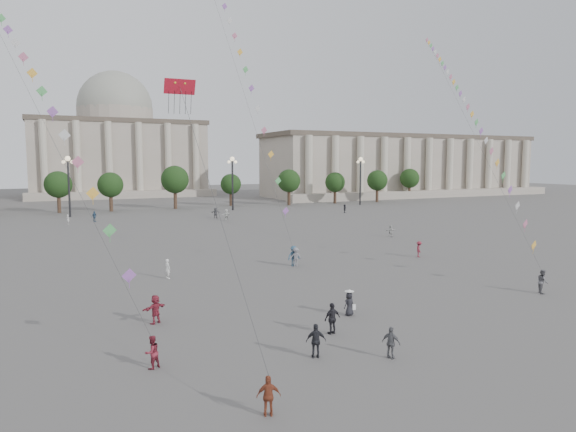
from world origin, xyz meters
name	(u,v)px	position (x,y,z in m)	size (l,w,h in m)	color
ground	(361,312)	(0.00, 0.00, 0.00)	(360.00, 360.00, 0.00)	#565351
hall_east	(403,166)	(75.00, 93.89, 8.43)	(84.00, 26.22, 17.20)	gray
hall_central	(117,146)	(0.00, 129.22, 14.23)	(48.30, 34.30, 35.50)	gray
tree_row	(149,183)	(0.00, 78.00, 5.39)	(137.12, 5.12, 8.00)	#3B2B1D
lamp_post_mid_west	(68,175)	(-15.00, 70.00, 7.35)	(2.00, 0.90, 10.65)	#262628
lamp_post_mid_east	(232,173)	(15.00, 70.00, 7.35)	(2.00, 0.90, 10.65)	#262628
lamp_post_far_east	(360,172)	(45.00, 70.00, 7.35)	(2.00, 0.90, 10.65)	#262628
person_crowd_0	(94,216)	(-11.69, 60.50, 0.86)	(1.00, 0.42, 1.71)	#335173
person_crowd_4	(226,215)	(8.11, 52.95, 0.97)	(1.79, 0.57, 1.93)	silver
person_crowd_6	(296,257)	(2.47, 14.86, 0.89)	(1.15, 0.66, 1.79)	slate
person_crowd_7	(391,231)	(21.72, 26.63, 0.78)	(1.45, 0.46, 1.56)	#B8B8B4
person_crowd_8	(419,249)	(15.93, 13.86, 0.82)	(1.05, 0.61, 1.63)	maroon
person_crowd_9	(345,209)	(32.59, 56.05, 0.81)	(1.50, 0.48, 1.62)	#222227
person_crowd_10	(68,219)	(-15.68, 58.72, 0.76)	(0.56, 0.36, 1.52)	silver
person_crowd_12	(216,213)	(7.66, 57.45, 0.92)	(1.70, 0.54, 1.84)	#59595D
person_crowd_13	(168,269)	(-9.33, 14.92, 0.83)	(0.60, 0.40, 1.65)	white
tourist_0	(269,396)	(-10.64, -10.00, 0.80)	(0.93, 0.39, 1.59)	brown
tourist_1	(316,341)	(-6.25, -5.57, 0.86)	(1.01, 0.42, 1.72)	#222227
tourist_2	(155,309)	(-12.47, 3.27, 0.87)	(1.62, 0.52, 1.75)	maroon
tourist_3	(391,343)	(-2.94, -7.23, 0.80)	(0.94, 0.39, 1.60)	#5B5B5F
tourist_4	(332,318)	(-3.76, -2.84, 0.89)	(1.05, 0.44, 1.79)	black
kite_flyer_0	(152,352)	(-13.88, -3.52, 0.79)	(0.77, 0.60, 1.58)	maroon
kite_flyer_1	(294,256)	(2.39, 15.17, 0.95)	(1.22, 0.70, 1.90)	#30526E
kite_flyer_2	(543,281)	(14.81, -1.52, 0.88)	(0.86, 0.67, 1.77)	#5E5E62
hat_person	(349,303)	(-1.05, -0.25, 0.82)	(0.83, 0.65, 1.69)	black
dragon_kite	(181,98)	(-9.27, 9.24, 14.13)	(2.21, 10.04, 23.68)	#B01223
kite_train_west	(5,31)	(-20.84, 24.44, 20.90)	(13.52, 51.51, 65.38)	#3F3F3F
kite_train_east	(460,97)	(28.94, 22.66, 17.63)	(27.07, 45.27, 61.46)	#3F3F3F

